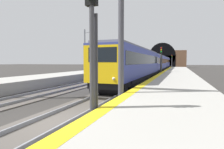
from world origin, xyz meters
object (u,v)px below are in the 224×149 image
(train_main_approaching, at_px, (155,63))
(overhead_signal_gantry, at_px, (46,6))
(catenary_mast_near, at_px, (85,52))
(railway_signal_near, at_px, (92,38))
(railway_signal_mid, at_px, (161,59))
(train_adjacent_platform, at_px, (143,62))
(railway_signal_far, at_px, (172,60))

(train_main_approaching, relative_size, overhead_signal_gantry, 6.48)
(catenary_mast_near, bearing_deg, overhead_signal_gantry, -157.75)
(railway_signal_near, xyz_separation_m, railway_signal_mid, (25.38, 0.00, -0.26))
(train_main_approaching, height_order, train_adjacent_platform, train_adjacent_platform)
(train_main_approaching, xyz_separation_m, railway_signal_mid, (-9.70, -1.97, 0.68))
(catenary_mast_near, bearing_deg, railway_signal_mid, -94.87)
(railway_signal_far, bearing_deg, railway_signal_mid, 0.00)
(train_adjacent_platform, distance_m, railway_signal_mid, 23.60)
(railway_signal_mid, height_order, railway_signal_far, railway_signal_far)
(overhead_signal_gantry, xyz_separation_m, catenary_mast_near, (23.14, 9.47, -1.22))
(railway_signal_mid, xyz_separation_m, overhead_signal_gantry, (-21.96, 4.42, 2.61))
(train_adjacent_platform, distance_m, overhead_signal_gantry, 44.70)
(railway_signal_far, xyz_separation_m, catenary_mast_near, (-47.27, 13.89, 1.15))
(overhead_signal_gantry, bearing_deg, railway_signal_far, -3.59)
(railway_signal_mid, bearing_deg, railway_signal_far, -180.00)
(railway_signal_near, bearing_deg, train_adjacent_platform, -171.84)
(train_main_approaching, bearing_deg, railway_signal_far, 177.77)
(railway_signal_near, relative_size, catenary_mast_near, 0.62)
(railway_signal_far, bearing_deg, train_main_approaching, -2.91)
(catenary_mast_near, bearing_deg, train_main_approaching, -54.45)
(train_main_approaching, distance_m, railway_signal_mid, 9.92)
(train_main_approaching, height_order, railway_signal_mid, railway_signal_mid)
(overhead_signal_gantry, bearing_deg, catenary_mast_near, 22.25)
(railway_signal_far, height_order, overhead_signal_gantry, overhead_signal_gantry)
(railway_signal_mid, bearing_deg, train_adjacent_platform, -163.06)
(train_adjacent_platform, xyz_separation_m, railway_signal_mid, (-22.57, -6.87, 0.50))
(railway_signal_near, xyz_separation_m, railway_signal_far, (73.84, 0.00, -0.03))
(railway_signal_near, bearing_deg, railway_signal_mid, -180.00)
(railway_signal_near, relative_size, railway_signal_far, 1.01)
(train_adjacent_platform, height_order, railway_signal_far, railway_signal_far)
(railway_signal_near, height_order, railway_signal_far, railway_signal_near)
(overhead_signal_gantry, bearing_deg, railway_signal_near, -127.74)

